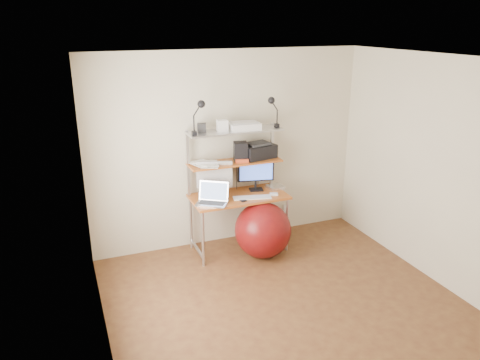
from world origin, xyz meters
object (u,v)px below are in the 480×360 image
(monitor_silver, at_px, (215,177))
(laptop, at_px, (213,198))
(printer, at_px, (258,151))
(exercise_ball, at_px, (263,230))
(monitor_black, at_px, (256,172))

(monitor_silver, bearing_deg, laptop, -97.92)
(printer, bearing_deg, monitor_silver, 177.45)
(monitor_silver, bearing_deg, exercise_ball, -19.08)
(printer, distance_m, exercise_ball, 1.01)
(laptop, distance_m, printer, 0.89)
(monitor_black, relative_size, printer, 1.01)
(monitor_silver, bearing_deg, printer, 25.74)
(laptop, height_order, printer, printer)
(monitor_silver, height_order, exercise_ball, monitor_silver)
(laptop, bearing_deg, monitor_black, 52.36)
(monitor_silver, relative_size, exercise_ball, 0.69)
(printer, relative_size, exercise_ball, 0.67)
(printer, bearing_deg, laptop, -169.41)
(printer, height_order, exercise_ball, printer)
(laptop, distance_m, exercise_ball, 0.76)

